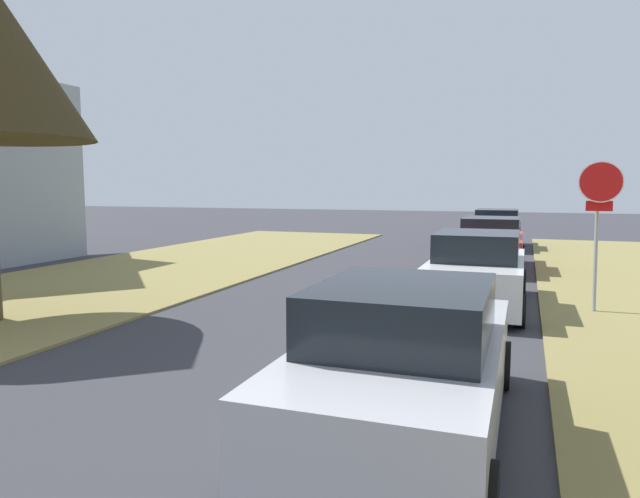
% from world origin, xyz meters
% --- Properties ---
extents(stop_sign_far, '(0.81, 0.54, 2.94)m').
position_xyz_m(stop_sign_far, '(4.60, 13.82, 2.17)').
color(stop_sign_far, '#9EA0A5').
rests_on(stop_sign_far, grass_verge_right).
extents(parked_sedan_silver, '(1.94, 4.40, 1.57)m').
position_xyz_m(parked_sedan_silver, '(2.18, 7.04, 0.72)').
color(parked_sedan_silver, '#BCBCC1').
rests_on(parked_sedan_silver, ground).
extents(parked_sedan_white, '(1.94, 4.40, 1.57)m').
position_xyz_m(parked_sedan_white, '(2.35, 13.71, 0.72)').
color(parked_sedan_white, white).
rests_on(parked_sedan_white, ground).
extents(parked_sedan_red, '(1.94, 4.40, 1.57)m').
position_xyz_m(parked_sedan_red, '(2.30, 19.56, 0.72)').
color(parked_sedan_red, red).
rests_on(parked_sedan_red, ground).
extents(parked_sedan_navy, '(1.94, 4.40, 1.57)m').
position_xyz_m(parked_sedan_navy, '(2.19, 25.96, 0.72)').
color(parked_sedan_navy, navy).
rests_on(parked_sedan_navy, ground).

